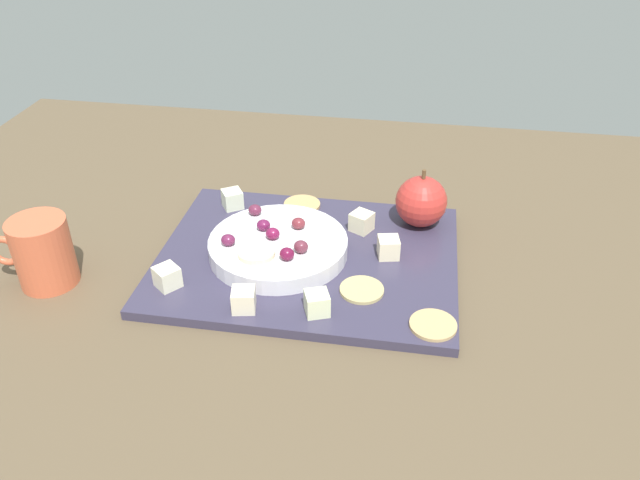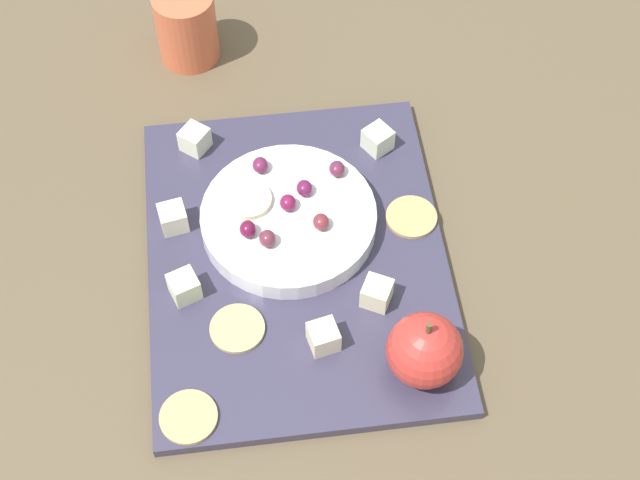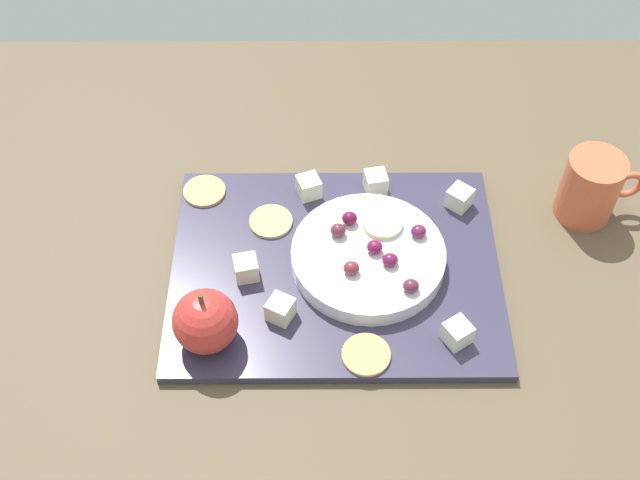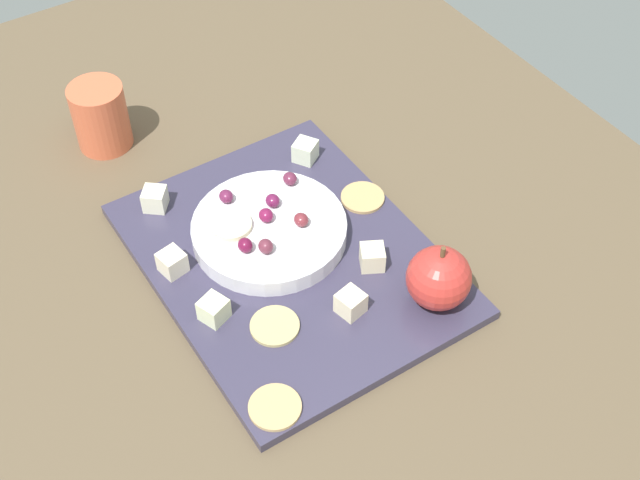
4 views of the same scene
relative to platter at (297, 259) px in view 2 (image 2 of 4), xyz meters
The scene contains 23 objects.
table 3.78cm from the platter, 122.54° to the left, with size 121.96×88.94×3.35cm, color brown.
platter is the anchor object (origin of this frame).
serving_dish 3.99cm from the platter, behind, with size 17.10×17.10×2.09cm, color white.
apple_whole 16.92cm from the platter, 35.86° to the left, with size 6.73×6.73×6.73cm, color red.
apple_stem 18.26cm from the platter, 35.86° to the left, with size 0.50×0.50×1.20cm, color brown.
cheese_cube_0 12.69cm from the platter, 113.39° to the right, with size 2.52×2.52×2.52cm, color #F3E5C5.
cheese_cube_1 15.86cm from the platter, 141.63° to the left, with size 2.52×2.52×2.52cm, color white.
cheese_cube_2 17.29cm from the platter, 148.72° to the right, with size 2.52×2.52×2.52cm, color #F3EECC.
cheese_cube_3 9.17cm from the platter, 48.88° to the left, with size 2.52×2.52×2.52cm, color #F9EFC1.
cheese_cube_4 11.36cm from the platter, 74.46° to the right, with size 2.52×2.52×2.52cm, color #EDF2BF.
cheese_cube_5 10.07cm from the platter, ahead, with size 2.52×2.52×2.52cm, color #F7E7BD.
cracker_0 19.10cm from the platter, 35.55° to the right, with size 5.06×5.06×0.40cm, color tan.
cracker_1 9.74cm from the platter, 40.32° to the right, with size 5.06×5.06×0.40cm, color tan.
cracker_2 12.08cm from the platter, 104.15° to the left, with size 5.06×5.06×0.40cm, color tan.
grape_0 4.75cm from the platter, 122.81° to the left, with size 1.73×1.56×1.45cm, color maroon.
grape_1 5.48cm from the platter, behind, with size 1.73×1.56×1.48cm, color maroon.
grape_2 4.40cm from the platter, 96.40° to the right, with size 1.73×1.56×1.58cm, color brown.
grape_3 6.91cm from the platter, 166.11° to the left, with size 1.73×1.56×1.42cm, color #631941.
grape_4 5.89cm from the platter, 111.76° to the right, with size 1.73×1.56×1.57cm, color maroon.
grape_5 9.84cm from the platter, 147.91° to the left, with size 1.73×1.56×1.41cm, color #61233C.
grape_6 10.16cm from the platter, 164.49° to the right, with size 1.73×1.56×1.42cm, color #631F42.
apple_slice_0 7.36cm from the platter, 142.94° to the right, with size 4.49×4.49×0.60cm, color beige.
cup 31.22cm from the platter, 163.32° to the right, with size 9.91×6.71×8.39cm.
Camera 2 is at (51.60, -6.57, 80.52)cm, focal length 53.25 mm.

